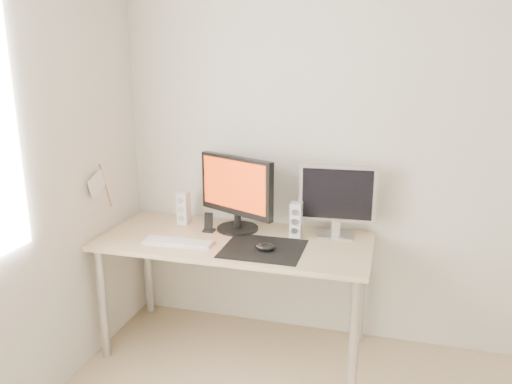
{
  "coord_description": "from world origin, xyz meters",
  "views": [
    {
      "loc": [
        -0.07,
        -1.27,
        1.77
      ],
      "look_at": [
        -0.82,
        1.44,
        1.01
      ],
      "focal_mm": 35.0,
      "sensor_mm": 36.0,
      "label": 1
    }
  ],
  "objects_px": {
    "keyboard": "(178,242)",
    "speaker_right": "(296,220)",
    "second_monitor": "(337,197)",
    "desk": "(235,251)",
    "main_monitor": "(236,191)",
    "phone_dock": "(209,226)",
    "mouse": "(265,247)",
    "speaker_left": "(184,208)"
  },
  "relations": [
    {
      "from": "keyboard",
      "to": "speaker_right",
      "type": "bearing_deg",
      "value": 25.22
    },
    {
      "from": "second_monitor",
      "to": "desk",
      "type": "bearing_deg",
      "value": -159.76
    },
    {
      "from": "main_monitor",
      "to": "phone_dock",
      "type": "bearing_deg",
      "value": -154.83
    },
    {
      "from": "speaker_right",
      "to": "keyboard",
      "type": "bearing_deg",
      "value": -154.78
    },
    {
      "from": "mouse",
      "to": "speaker_right",
      "type": "bearing_deg",
      "value": 67.65
    },
    {
      "from": "phone_dock",
      "to": "speaker_right",
      "type": "bearing_deg",
      "value": 6.75
    },
    {
      "from": "main_monitor",
      "to": "mouse",
      "type": "bearing_deg",
      "value": -48.38
    },
    {
      "from": "phone_dock",
      "to": "mouse",
      "type": "bearing_deg",
      "value": -27.7
    },
    {
      "from": "desk",
      "to": "phone_dock",
      "type": "distance_m",
      "value": 0.24
    },
    {
      "from": "main_monitor",
      "to": "speaker_right",
      "type": "height_order",
      "value": "main_monitor"
    },
    {
      "from": "mouse",
      "to": "main_monitor",
      "type": "xyz_separation_m",
      "value": [
        -0.26,
        0.29,
        0.23
      ]
    },
    {
      "from": "main_monitor",
      "to": "speaker_left",
      "type": "bearing_deg",
      "value": 175.14
    },
    {
      "from": "second_monitor",
      "to": "speaker_left",
      "type": "bearing_deg",
      "value": -178.37
    },
    {
      "from": "speaker_right",
      "to": "second_monitor",
      "type": "bearing_deg",
      "value": 16.8
    },
    {
      "from": "mouse",
      "to": "desk",
      "type": "xyz_separation_m",
      "value": [
        -0.22,
        0.14,
        -0.1
      ]
    },
    {
      "from": "main_monitor",
      "to": "second_monitor",
      "type": "xyz_separation_m",
      "value": [
        0.61,
        0.06,
        -0.01
      ]
    },
    {
      "from": "speaker_left",
      "to": "keyboard",
      "type": "bearing_deg",
      "value": -72.04
    },
    {
      "from": "speaker_left",
      "to": "phone_dock",
      "type": "xyz_separation_m",
      "value": [
        0.21,
        -0.11,
        -0.07
      ]
    },
    {
      "from": "desk",
      "to": "phone_dock",
      "type": "xyz_separation_m",
      "value": [
        -0.19,
        0.08,
        0.11
      ]
    },
    {
      "from": "second_monitor",
      "to": "speaker_right",
      "type": "bearing_deg",
      "value": -163.2
    },
    {
      "from": "desk",
      "to": "phone_dock",
      "type": "bearing_deg",
      "value": 158.05
    },
    {
      "from": "desk",
      "to": "speaker_right",
      "type": "height_order",
      "value": "speaker_right"
    },
    {
      "from": "speaker_right",
      "to": "speaker_left",
      "type": "bearing_deg",
      "value": 176.77
    },
    {
      "from": "main_monitor",
      "to": "keyboard",
      "type": "relative_size",
      "value": 1.22
    },
    {
      "from": "main_monitor",
      "to": "speaker_right",
      "type": "relative_size",
      "value": 2.45
    },
    {
      "from": "desk",
      "to": "keyboard",
      "type": "xyz_separation_m",
      "value": [
        -0.29,
        -0.16,
        0.09
      ]
    },
    {
      "from": "keyboard",
      "to": "speaker_left",
      "type": "bearing_deg",
      "value": 107.96
    },
    {
      "from": "desk",
      "to": "speaker_left",
      "type": "bearing_deg",
      "value": 155.61
    },
    {
      "from": "speaker_right",
      "to": "keyboard",
      "type": "distance_m",
      "value": 0.71
    },
    {
      "from": "mouse",
      "to": "speaker_left",
      "type": "distance_m",
      "value": 0.71
    },
    {
      "from": "mouse",
      "to": "main_monitor",
      "type": "distance_m",
      "value": 0.45
    },
    {
      "from": "second_monitor",
      "to": "keyboard",
      "type": "relative_size",
      "value": 1.07
    },
    {
      "from": "second_monitor",
      "to": "speaker_right",
      "type": "height_order",
      "value": "second_monitor"
    },
    {
      "from": "mouse",
      "to": "keyboard",
      "type": "distance_m",
      "value": 0.52
    },
    {
      "from": "desk",
      "to": "keyboard",
      "type": "relative_size",
      "value": 3.79
    },
    {
      "from": "main_monitor",
      "to": "keyboard",
      "type": "bearing_deg",
      "value": -129.76
    },
    {
      "from": "phone_dock",
      "to": "speaker_left",
      "type": "bearing_deg",
      "value": 153.46
    },
    {
      "from": "main_monitor",
      "to": "second_monitor",
      "type": "bearing_deg",
      "value": 5.55
    },
    {
      "from": "main_monitor",
      "to": "speaker_right",
      "type": "distance_m",
      "value": 0.4
    },
    {
      "from": "speaker_left",
      "to": "speaker_right",
      "type": "relative_size",
      "value": 1.0
    },
    {
      "from": "second_monitor",
      "to": "speaker_right",
      "type": "distance_m",
      "value": 0.28
    },
    {
      "from": "speaker_left",
      "to": "phone_dock",
      "type": "relative_size",
      "value": 1.74
    }
  ]
}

